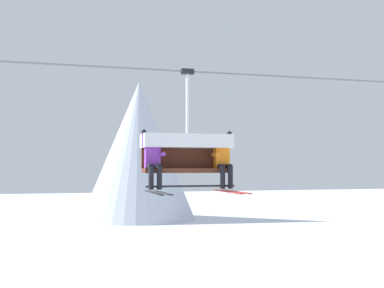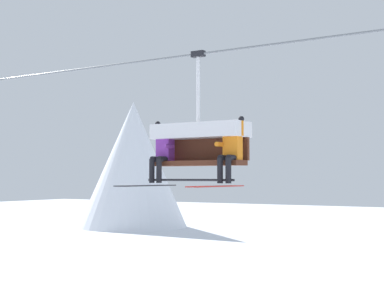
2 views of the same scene
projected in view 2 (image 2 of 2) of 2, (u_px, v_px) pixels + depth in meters
name	position (u px, v px, depth m)	size (l,w,h in m)	color
mountain_peak_west	(133.00, 164.00, 65.52)	(12.06, 12.06, 13.97)	white
lift_cable	(177.00, 57.00, 12.03)	(16.76, 0.05, 0.05)	slate
chairlift_chair	(200.00, 138.00, 11.74)	(1.99, 0.74, 2.60)	#512819
skier_purple	(162.00, 152.00, 11.96)	(0.48, 1.70, 1.34)	purple
skier_orange	(230.00, 150.00, 11.13)	(0.48, 1.70, 1.34)	orange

